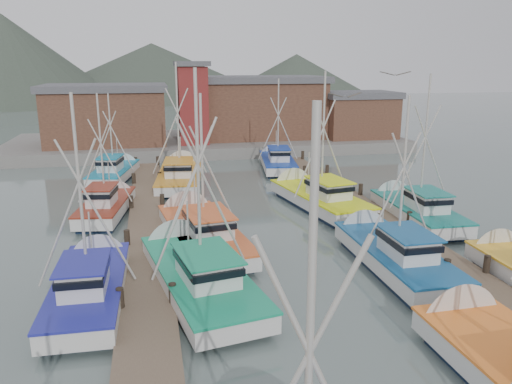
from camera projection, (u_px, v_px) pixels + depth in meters
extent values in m
plane|color=#546562|center=(303.00, 278.00, 22.92)|extent=(260.00, 260.00, 0.00)
cube|color=brown|center=(147.00, 254.00, 25.25)|extent=(2.20, 46.00, 0.40)
cylinder|color=black|center=(121.00, 306.00, 19.31)|extent=(0.30, 0.30, 1.50)
cylinder|color=black|center=(127.00, 244.00, 25.94)|extent=(0.30, 0.30, 1.50)
cylinder|color=black|center=(131.00, 207.00, 32.56)|extent=(0.30, 0.30, 1.50)
cylinder|color=black|center=(134.00, 183.00, 39.19)|extent=(0.30, 0.30, 1.50)
cylinder|color=black|center=(136.00, 165.00, 45.82)|extent=(0.30, 0.30, 1.50)
cylinder|color=black|center=(173.00, 301.00, 19.71)|extent=(0.30, 0.30, 1.50)
cylinder|color=black|center=(166.00, 241.00, 26.34)|extent=(0.30, 0.30, 1.50)
cylinder|color=black|center=(162.00, 205.00, 32.97)|extent=(0.30, 0.30, 1.50)
cylinder|color=black|center=(160.00, 181.00, 39.59)|extent=(0.30, 0.30, 1.50)
cylinder|color=black|center=(158.00, 164.00, 46.22)|extent=(0.30, 0.30, 1.50)
cube|color=brown|center=(401.00, 235.00, 28.07)|extent=(2.20, 46.00, 0.40)
cylinder|color=black|center=(446.00, 275.00, 22.12)|extent=(0.30, 0.30, 1.50)
cylinder|color=black|center=(377.00, 226.00, 28.75)|extent=(0.30, 0.30, 1.50)
cylinder|color=black|center=(334.00, 195.00, 35.38)|extent=(0.30, 0.30, 1.50)
cylinder|color=black|center=(304.00, 175.00, 42.01)|extent=(0.30, 0.30, 1.50)
cylinder|color=black|center=(283.00, 159.00, 48.63)|extent=(0.30, 0.30, 1.50)
cylinder|color=black|center=(486.00, 271.00, 22.52)|extent=(0.30, 0.30, 1.50)
cylinder|color=black|center=(409.00, 224.00, 29.15)|extent=(0.30, 0.30, 1.50)
cylinder|color=black|center=(360.00, 194.00, 35.78)|extent=(0.30, 0.30, 1.50)
cylinder|color=black|center=(327.00, 174.00, 42.41)|extent=(0.30, 0.30, 1.50)
cylinder|color=black|center=(303.00, 159.00, 49.04)|extent=(0.30, 0.30, 1.50)
cube|color=gray|center=(208.00, 143.00, 57.81)|extent=(44.00, 16.00, 1.20)
cube|color=brown|center=(107.00, 118.00, 52.86)|extent=(12.00, 8.00, 5.50)
cube|color=#5C5C61|center=(104.00, 88.00, 52.08)|extent=(12.72, 8.48, 0.70)
cube|color=brown|center=(259.00, 110.00, 58.08)|extent=(14.00, 9.00, 6.20)
cube|color=#5C5C61|center=(259.00, 79.00, 57.22)|extent=(14.84, 9.54, 0.70)
cube|color=brown|center=(357.00, 117.00, 57.67)|extent=(8.00, 6.00, 4.50)
cube|color=#5C5C61|center=(358.00, 95.00, 57.01)|extent=(8.48, 6.36, 0.70)
cube|color=maroon|center=(193.00, 106.00, 52.46)|extent=(3.00, 3.00, 8.00)
cube|color=#5C5C61|center=(192.00, 64.00, 51.39)|extent=(3.60, 3.60, 0.50)
cone|color=#3F4A3E|center=(11.00, 103.00, 123.77)|extent=(110.00, 110.00, 42.00)
cone|color=#3F4A3E|center=(154.00, 97.00, 145.01)|extent=(140.00, 140.00, 30.00)
cone|color=#3F4A3E|center=(296.00, 97.00, 143.58)|extent=(90.00, 90.00, 24.00)
cylinder|color=#BCB7AC|center=(309.00, 374.00, 7.40)|extent=(0.15, 0.15, 8.01)
cone|color=silver|center=(451.00, 316.00, 18.31)|extent=(3.08, 1.15, 3.06)
cube|color=#101F37|center=(200.00, 292.00, 21.40)|extent=(4.26, 8.84, 0.70)
cube|color=silver|center=(200.00, 278.00, 21.23)|extent=(4.84, 10.04, 0.80)
cube|color=#149668|center=(200.00, 270.00, 21.14)|extent=(4.95, 10.15, 0.10)
cone|color=silver|center=(174.00, 244.00, 25.58)|extent=(3.16, 1.63, 3.01)
cube|color=silver|center=(207.00, 267.00, 19.96)|extent=(2.44, 3.19, 1.10)
cube|color=black|center=(207.00, 262.00, 19.90)|extent=(2.61, 3.50, 0.28)
cube|color=#149668|center=(207.00, 253.00, 19.81)|extent=(2.77, 3.71, 0.07)
cylinder|color=#BCB7AC|center=(198.00, 174.00, 19.92)|extent=(0.16, 0.16, 8.31)
cylinder|color=#BCB7AC|center=(184.00, 199.00, 19.93)|extent=(2.93, 0.64, 6.49)
cylinder|color=#BCB7AC|center=(213.00, 196.00, 20.39)|extent=(2.93, 0.64, 6.49)
cylinder|color=#BCB7AC|center=(188.00, 230.00, 22.38)|extent=(0.09, 0.09, 2.69)
cube|color=#101F37|center=(394.00, 269.00, 23.78)|extent=(2.50, 7.61, 0.70)
cube|color=silver|center=(395.00, 256.00, 23.61)|extent=(2.84, 8.64, 0.80)
cube|color=#15568C|center=(396.00, 249.00, 23.52)|extent=(2.93, 8.73, 0.10)
cone|color=silver|center=(359.00, 230.00, 27.74)|extent=(2.70, 1.11, 2.70)
cube|color=silver|center=(408.00, 245.00, 22.39)|extent=(1.75, 2.60, 1.10)
cube|color=black|center=(408.00, 240.00, 22.34)|extent=(1.87, 2.86, 0.28)
cube|color=#15568C|center=(409.00, 232.00, 22.24)|extent=(1.98, 3.03, 0.07)
cylinder|color=#BCB7AC|center=(403.00, 175.00, 22.46)|extent=(0.12, 0.12, 7.12)
cylinder|color=#BCB7AC|center=(391.00, 194.00, 22.56)|extent=(2.54, 0.10, 5.56)
cylinder|color=#BCB7AC|center=(413.00, 193.00, 22.77)|extent=(2.54, 0.10, 5.56)
cylinder|color=#BCB7AC|center=(383.00, 214.00, 24.68)|extent=(0.07, 0.07, 2.41)
cube|color=#101F37|center=(91.00, 303.00, 20.37)|extent=(2.47, 7.19, 0.70)
cube|color=silver|center=(89.00, 289.00, 20.21)|extent=(2.81, 8.17, 0.80)
cube|color=#212498|center=(89.00, 280.00, 20.11)|extent=(2.89, 8.25, 0.10)
cone|color=silver|center=(101.00, 255.00, 24.10)|extent=(2.56, 1.15, 2.53)
cube|color=silver|center=(84.00, 277.00, 19.04)|extent=(1.69, 2.47, 1.10)
cube|color=black|center=(83.00, 271.00, 18.99)|extent=(1.80, 2.71, 0.28)
cube|color=#212498|center=(83.00, 262.00, 18.89)|extent=(1.91, 2.88, 0.07)
cylinder|color=#BCB7AC|center=(80.00, 191.00, 19.02)|extent=(0.12, 0.12, 7.44)
cylinder|color=#BCB7AC|center=(67.00, 214.00, 19.14)|extent=(2.66, 0.15, 5.82)
cylinder|color=#BCB7AC|center=(97.00, 213.00, 19.34)|extent=(2.66, 0.15, 5.82)
cylinder|color=#BCB7AC|center=(91.00, 239.00, 21.20)|extent=(0.07, 0.07, 2.43)
cone|color=silver|center=(489.00, 250.00, 24.82)|extent=(2.65, 1.19, 2.61)
cube|color=#101F37|center=(203.00, 245.00, 26.83)|extent=(3.89, 8.82, 0.70)
cube|color=silver|center=(203.00, 234.00, 26.67)|extent=(4.42, 10.03, 0.80)
cube|color=orange|center=(203.00, 227.00, 26.57)|extent=(4.53, 10.14, 0.10)
cone|color=silver|center=(185.00, 212.00, 31.12)|extent=(3.15, 1.50, 3.03)
cube|color=silver|center=(208.00, 223.00, 25.37)|extent=(2.33, 3.14, 1.10)
cube|color=black|center=(208.00, 219.00, 25.31)|extent=(2.49, 3.45, 0.28)
cube|color=orange|center=(208.00, 212.00, 25.22)|extent=(2.64, 3.66, 0.07)
cylinder|color=#BCB7AC|center=(202.00, 163.00, 25.51)|extent=(0.15, 0.15, 7.02)
cylinder|color=#BCB7AC|center=(191.00, 180.00, 25.51)|extent=(2.51, 0.44, 5.50)
cylinder|color=#BCB7AC|center=(214.00, 178.00, 25.92)|extent=(2.51, 0.44, 5.50)
cylinder|color=#BCB7AC|center=(195.00, 197.00, 27.86)|extent=(0.09, 0.09, 2.71)
cube|color=#101F37|center=(319.00, 208.00, 33.82)|extent=(4.08, 8.58, 0.70)
cube|color=silver|center=(320.00, 198.00, 33.66)|extent=(4.63, 9.75, 0.80)
cube|color=#E5F70F|center=(320.00, 193.00, 33.57)|extent=(4.74, 9.86, 0.10)
cone|color=silver|center=(290.00, 185.00, 37.90)|extent=(3.07, 1.59, 2.93)
cube|color=silver|center=(329.00, 189.00, 32.41)|extent=(2.35, 3.10, 1.10)
cube|color=black|center=(329.00, 185.00, 32.36)|extent=(2.52, 3.39, 0.28)
cube|color=#E5F70F|center=(329.00, 180.00, 32.27)|extent=(2.67, 3.60, 0.07)
cylinder|color=#BCB7AC|center=(323.00, 134.00, 32.39)|extent=(0.15, 0.15, 8.00)
cylinder|color=#BCB7AC|center=(315.00, 149.00, 32.41)|extent=(2.83, 0.59, 6.25)
cylinder|color=#BCB7AC|center=(331.00, 148.00, 32.84)|extent=(2.83, 0.59, 6.25)
cylinder|color=#BCB7AC|center=(309.00, 170.00, 34.77)|extent=(0.09, 0.09, 2.61)
cube|color=#101F37|center=(107.00, 216.00, 31.89)|extent=(3.05, 6.68, 0.70)
cube|color=silver|center=(106.00, 207.00, 31.73)|extent=(3.46, 7.59, 0.80)
cube|color=maroon|center=(106.00, 201.00, 31.64)|extent=(3.55, 7.67, 0.10)
cone|color=silver|center=(118.00, 194.00, 35.30)|extent=(2.42, 1.44, 2.28)
cube|color=silver|center=(102.00, 196.00, 30.64)|extent=(1.79, 2.39, 1.10)
cube|color=black|center=(101.00, 192.00, 30.59)|extent=(1.92, 2.62, 0.28)
cube|color=maroon|center=(101.00, 187.00, 30.50)|extent=(2.03, 2.78, 0.07)
cylinder|color=#BCB7AC|center=(101.00, 149.00, 30.65)|extent=(0.13, 0.13, 6.71)
cylinder|color=#BCB7AC|center=(94.00, 161.00, 30.82)|extent=(2.38, 0.45, 5.24)
cylinder|color=#BCB7AC|center=(110.00, 161.00, 30.87)|extent=(2.38, 0.45, 5.24)
cylinder|color=#BCB7AC|center=(109.00, 178.00, 32.60)|extent=(0.07, 0.07, 2.19)
cube|color=#101F37|center=(417.00, 221.00, 30.88)|extent=(2.70, 7.39, 0.70)
cube|color=silver|center=(418.00, 211.00, 30.72)|extent=(3.07, 8.39, 0.80)
cube|color=#157A70|center=(418.00, 206.00, 30.62)|extent=(3.15, 8.48, 0.10)
cone|color=silver|center=(389.00, 197.00, 34.71)|extent=(2.66, 1.21, 2.62)
cube|color=silver|center=(427.00, 201.00, 29.53)|extent=(1.79, 2.55, 1.10)
cube|color=black|center=(427.00, 197.00, 29.47)|extent=(1.91, 2.81, 0.28)
cube|color=#157A70|center=(428.00, 191.00, 29.38)|extent=(2.03, 2.98, 0.07)
cylinder|color=#BCB7AC|center=(425.00, 142.00, 29.47)|extent=(0.13, 0.13, 7.90)
cylinder|color=#BCB7AC|center=(415.00, 158.00, 29.61)|extent=(2.81, 0.21, 6.17)
cylinder|color=#BCB7AC|center=(432.00, 157.00, 29.79)|extent=(2.81, 0.21, 6.17)
cylinder|color=#BCB7AC|center=(409.00, 181.00, 31.74)|extent=(0.07, 0.07, 2.43)
cube|color=#101F37|center=(180.00, 184.00, 40.29)|extent=(3.80, 8.93, 0.70)
cube|color=silver|center=(180.00, 177.00, 40.13)|extent=(4.32, 10.15, 0.80)
cube|color=orange|center=(180.00, 172.00, 40.03)|extent=(4.43, 10.25, 0.10)
cone|color=silver|center=(183.00, 166.00, 44.91)|extent=(3.18, 1.45, 3.08)
cube|color=silver|center=(179.00, 168.00, 38.75)|extent=(2.31, 3.16, 1.10)
cube|color=black|center=(179.00, 165.00, 38.70)|extent=(2.48, 3.47, 0.28)
cube|color=orange|center=(179.00, 161.00, 38.60)|extent=(2.63, 3.68, 0.07)
cylinder|color=#BCB7AC|center=(178.00, 119.00, 38.77)|extent=(0.15, 0.15, 8.56)
cylinder|color=#BCB7AC|center=(170.00, 132.00, 38.96)|extent=(3.04, 0.46, 6.69)
cylinder|color=#BCB7AC|center=(186.00, 131.00, 39.07)|extent=(3.04, 0.46, 6.69)
cylinder|color=#BCB7AC|center=(181.00, 153.00, 41.44)|extent=(0.09, 0.09, 2.75)
cube|color=#101F37|center=(277.00, 169.00, 45.95)|extent=(3.44, 7.54, 0.70)
cube|color=silver|center=(278.00, 163.00, 45.78)|extent=(3.91, 8.57, 0.80)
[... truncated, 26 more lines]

